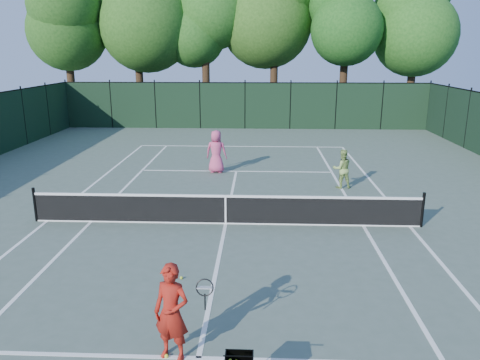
{
  "coord_description": "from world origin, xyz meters",
  "views": [
    {
      "loc": [
        0.99,
        -13.19,
        5.02
      ],
      "look_at": [
        0.39,
        1.0,
        1.1
      ],
      "focal_mm": 35.0,
      "sensor_mm": 36.0,
      "label": 1
    }
  ],
  "objects_px": {
    "player_green": "(342,169)",
    "coach": "(172,312)",
    "player_pink": "(216,151)",
    "loose_ball_midcourt": "(181,278)",
    "loose_ball_near_cart": "(167,356)"
  },
  "relations": [
    {
      "from": "coach",
      "to": "player_pink",
      "type": "height_order",
      "value": "player_pink"
    },
    {
      "from": "player_pink",
      "to": "loose_ball_near_cart",
      "type": "relative_size",
      "value": 26.75
    },
    {
      "from": "loose_ball_near_cart",
      "to": "loose_ball_midcourt",
      "type": "height_order",
      "value": "same"
    },
    {
      "from": "coach",
      "to": "loose_ball_midcourt",
      "type": "relative_size",
      "value": 25.14
    },
    {
      "from": "player_green",
      "to": "loose_ball_midcourt",
      "type": "distance_m",
      "value": 9.08
    },
    {
      "from": "loose_ball_near_cart",
      "to": "player_green",
      "type": "bearing_deg",
      "value": 66.0
    },
    {
      "from": "loose_ball_midcourt",
      "to": "coach",
      "type": "bearing_deg",
      "value": -83.32
    },
    {
      "from": "loose_ball_midcourt",
      "to": "loose_ball_near_cart",
      "type": "bearing_deg",
      "value": -85.73
    },
    {
      "from": "loose_ball_near_cart",
      "to": "loose_ball_midcourt",
      "type": "xyz_separation_m",
      "value": [
        -0.21,
        2.83,
        0.0
      ]
    },
    {
      "from": "player_green",
      "to": "coach",
      "type": "bearing_deg",
      "value": 56.83
    },
    {
      "from": "coach",
      "to": "loose_ball_midcourt",
      "type": "xyz_separation_m",
      "value": [
        -0.33,
        2.81,
        -0.82
      ]
    },
    {
      "from": "player_green",
      "to": "loose_ball_near_cart",
      "type": "xyz_separation_m",
      "value": [
        -4.66,
        -10.46,
        -0.71
      ]
    },
    {
      "from": "coach",
      "to": "player_green",
      "type": "xyz_separation_m",
      "value": [
        4.54,
        10.44,
        -0.11
      ]
    },
    {
      "from": "player_pink",
      "to": "coach",
      "type": "bearing_deg",
      "value": 99.5
    },
    {
      "from": "coach",
      "to": "player_pink",
      "type": "distance_m",
      "value": 12.59
    }
  ]
}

